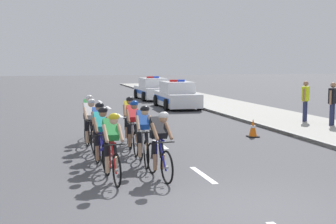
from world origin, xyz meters
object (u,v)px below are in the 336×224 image
cyclist_fifth (99,129)px  police_car_nearest (177,96)px  police_car_second (153,90)px  cyclist_third (101,136)px  cyclist_sixth (133,126)px  cyclist_lead (111,146)px  cyclist_seventh (90,123)px  spectator_middle (333,101)px  cyclist_fourth (143,134)px  spectator_closest (305,98)px  traffic_cone_mid (253,128)px  cyclist_ninth (89,117)px  cyclist_eighth (129,120)px  cyclist_second (159,144)px

cyclist_fifth → police_car_nearest: 13.53m
cyclist_fifth → police_car_second: police_car_second is taller
cyclist_third → cyclist_sixth: (1.08, 1.56, 0.00)m
cyclist_fifth → police_car_second: bearing=72.4°
cyclist_lead → cyclist_seventh: (-0.10, 3.78, 0.00)m
cyclist_seventh → spectator_middle: bearing=11.2°
cyclist_fifth → cyclist_sixth: (0.99, 0.34, 0.00)m
cyclist_fourth → spectator_closest: bearing=34.7°
cyclist_sixth → police_car_nearest: 12.82m
cyclist_fourth → traffic_cone_mid: cyclist_fourth is taller
police_car_second → cyclist_seventh: bearing=-109.2°
cyclist_ninth → cyclist_sixth: bearing=-67.5°
cyclist_fourth → cyclist_third: bearing=-175.9°
cyclist_seventh → police_car_second: bearing=70.8°
cyclist_sixth → traffic_cone_mid: size_ratio=2.69×
cyclist_eighth → police_car_second: size_ratio=0.39×
cyclist_second → spectator_closest: (7.99, 7.00, 0.30)m
cyclist_fifth → cyclist_sixth: bearing=18.8°
cyclist_sixth → spectator_closest: bearing=27.0°
cyclist_second → cyclist_ninth: bearing=101.1°
cyclist_sixth → spectator_closest: (8.03, 4.10, 0.30)m
cyclist_eighth → cyclist_fourth: bearing=-93.3°
police_car_nearest → traffic_cone_mid: size_ratio=6.96×
cyclist_fourth → police_car_second: 19.86m
cyclist_lead → cyclist_fifth: bearing=89.6°
cyclist_second → cyclist_fourth: (-0.05, 1.42, 0.00)m
cyclist_lead → cyclist_third: 1.33m
cyclist_seventh → traffic_cone_mid: cyclist_seventh is taller
cyclist_lead → police_car_nearest: bearing=68.7°
cyclist_seventh → cyclist_eighth: bearing=21.4°
cyclist_seventh → traffic_cone_mid: size_ratio=2.69×
cyclist_fifth → police_car_second: 19.03m
police_car_nearest → spectator_middle: (3.63, -9.13, 0.40)m
cyclist_seventh → police_car_nearest: police_car_nearest is taller
spectator_middle → spectator_closest: bearing=105.4°
cyclist_sixth → traffic_cone_mid: bearing=20.4°
cyclist_eighth → cyclist_seventh: bearing=-158.6°
cyclist_fourth → cyclist_ninth: size_ratio=1.00×
cyclist_sixth → spectator_middle: (8.39, 2.77, 0.30)m
cyclist_eighth → cyclist_sixth: bearing=-96.3°
cyclist_seventh → cyclist_ninth: bearing=85.8°
cyclist_lead → cyclist_eighth: 4.43m
spectator_closest → cyclist_lead: bearing=-142.3°
cyclist_third → spectator_middle: (9.47, 4.33, 0.30)m
police_car_second → spectator_middle: size_ratio=2.63×
spectator_closest → cyclist_seventh: bearing=-160.7°
cyclist_lead → cyclist_fourth: (1.00, 1.40, 0.00)m
police_car_nearest → cyclist_third: bearing=-113.4°
cyclist_eighth → spectator_middle: size_ratio=1.03×
cyclist_second → spectator_middle: 10.10m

